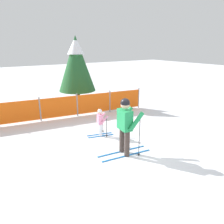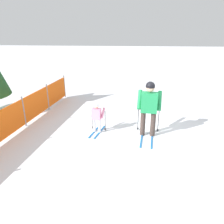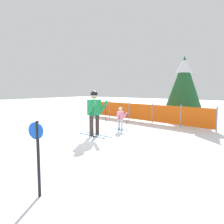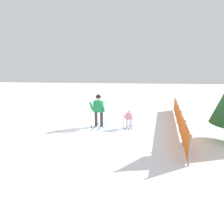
# 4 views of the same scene
# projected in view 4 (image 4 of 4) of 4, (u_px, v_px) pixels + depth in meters

# --- Properties ---
(ground_plane) EXTENTS (60.00, 60.00, 0.00)m
(ground_plane) POSITION_uv_depth(u_px,v_px,m) (94.00, 125.00, 9.38)
(ground_plane) COLOR white
(skier_adult) EXTENTS (1.63, 0.76, 1.69)m
(skier_adult) POSITION_uv_depth(u_px,v_px,m) (98.00, 108.00, 9.00)
(skier_adult) COLOR #1966B2
(skier_adult) RESTS_ON ground_plane
(skier_child) EXTENTS (0.94, 0.50, 0.98)m
(skier_child) POSITION_uv_depth(u_px,v_px,m) (129.00, 117.00, 8.82)
(skier_child) COLOR #1966B2
(skier_child) RESTS_ON ground_plane
(safety_fence) EXTENTS (7.96, 1.30, 1.04)m
(safety_fence) POSITION_uv_depth(u_px,v_px,m) (179.00, 117.00, 9.02)
(safety_fence) COLOR gray
(safety_fence) RESTS_ON ground_plane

